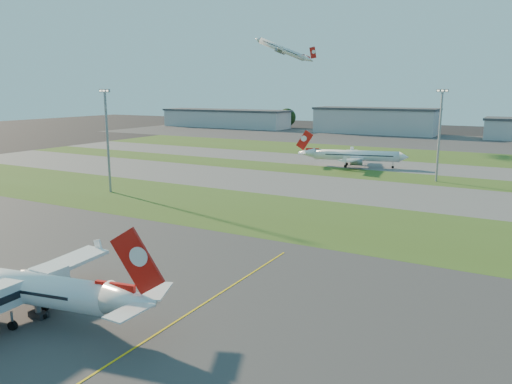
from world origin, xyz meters
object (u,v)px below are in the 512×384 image
Objects in this scene: airliner_taxiing at (355,156)px; light_mast_centre at (440,129)px; airliner_parked at (6,286)px; light_mast_west at (107,134)px.

light_mast_centre is (28.89, -15.27, 11.02)m from airliner_taxiing.
light_mast_centre reaches higher than airliner_taxiing.
airliner_parked reaches higher than airliner_taxiing.
airliner_taxiing is 1.32× the size of light_mast_centre.
airliner_taxiing is at bearing 152.14° from light_mast_centre.
airliner_parked is 1.34× the size of light_mast_centre.
airliner_parked is 1.01× the size of airliner_taxiing.
light_mast_centre is at bearing 65.49° from airliner_parked.
airliner_parked is 129.33m from airliner_taxiing.
airliner_parked is 72.67m from light_mast_west.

